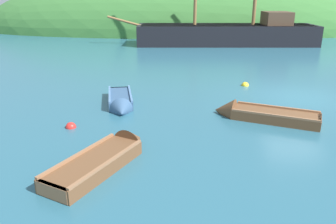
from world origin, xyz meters
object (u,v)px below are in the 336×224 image
object	(u,v)px
sailing_ship	(228,37)
rowboat_portside	(121,103)
rowboat_outer_right	(107,158)
buoy_red	(71,127)
rowboat_near_dock	(259,116)
buoy_yellow	(245,86)

from	to	relation	value
sailing_ship	rowboat_portside	world-z (taller)	sailing_ship
rowboat_portside	rowboat_outer_right	size ratio (longest dim) A/B	0.85
buoy_red	rowboat_outer_right	bearing A→B (deg)	-54.22
rowboat_outer_right	rowboat_near_dock	size ratio (longest dim) A/B	0.96
rowboat_outer_right	buoy_red	size ratio (longest dim) A/B	10.01
rowboat_portside	buoy_red	world-z (taller)	rowboat_portside
rowboat_near_dock	buoy_yellow	size ratio (longest dim) A/B	10.39
sailing_ship	buoy_red	world-z (taller)	sailing_ship
buoy_yellow	sailing_ship	bearing A→B (deg)	86.09
sailing_ship	rowboat_portside	size ratio (longest dim) A/B	5.84
buoy_red	rowboat_near_dock	bearing A→B (deg)	9.45
buoy_yellow	rowboat_near_dock	bearing A→B (deg)	-94.26
buoy_red	buoy_yellow	size ratio (longest dim) A/B	0.99
rowboat_portside	rowboat_near_dock	bearing A→B (deg)	64.69
rowboat_outer_right	buoy_yellow	xyz separation A→B (m)	(5.19, 8.22, -0.13)
rowboat_portside	buoy_yellow	world-z (taller)	rowboat_portside
sailing_ship	rowboat_outer_right	world-z (taller)	sailing_ship
sailing_ship	rowboat_near_dock	xyz separation A→B (m)	(-1.32, -18.84, -0.51)
sailing_ship	rowboat_near_dock	size ratio (longest dim) A/B	4.74
rowboat_near_dock	sailing_ship	bearing A→B (deg)	-72.49
rowboat_outer_right	sailing_ship	bearing A→B (deg)	10.80
rowboat_outer_right	buoy_yellow	size ratio (longest dim) A/B	9.95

